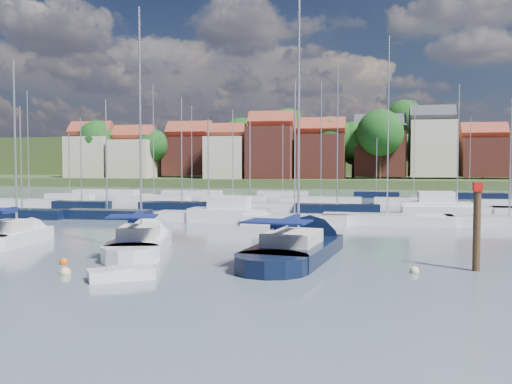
# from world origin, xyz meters

# --- Properties ---
(ground) EXTENTS (260.00, 260.00, 0.00)m
(ground) POSITION_xyz_m (0.00, 40.00, 0.00)
(ground) COLOR #4C5C67
(ground) RESTS_ON ground
(sailboat_left) EXTENTS (3.09, 9.53, 12.87)m
(sailboat_left) POSITION_xyz_m (-15.79, 5.17, 0.37)
(sailboat_left) COLOR silver
(sailboat_left) RESTS_ON ground
(sailboat_centre) EXTENTS (5.81, 11.85, 15.57)m
(sailboat_centre) POSITION_xyz_m (-6.84, 4.17, 0.35)
(sailboat_centre) COLOR silver
(sailboat_centre) RESTS_ON ground
(sailboat_navy) EXTENTS (5.53, 14.22, 19.07)m
(sailboat_navy) POSITION_xyz_m (3.01, 4.24, 0.34)
(sailboat_navy) COLOR black
(sailboat_navy) RESTS_ON ground
(tender) EXTENTS (3.12, 2.69, 0.62)m
(tender) POSITION_xyz_m (-4.23, -4.83, 0.24)
(tender) COLOR silver
(tender) RESTS_ON ground
(timber_piling) EXTENTS (0.40, 0.40, 6.53)m
(timber_piling) POSITION_xyz_m (11.76, 0.32, 1.21)
(timber_piling) COLOR #4C331E
(timber_piling) RESTS_ON ground
(buoy_b) EXTENTS (0.50, 0.50, 0.50)m
(buoy_b) POSITION_xyz_m (-7.21, -4.35, 0.00)
(buoy_b) COLOR beige
(buoy_b) RESTS_ON ground
(buoy_c) EXTENTS (0.45, 0.45, 0.45)m
(buoy_c) POSITION_xyz_m (-8.73, -1.85, 0.00)
(buoy_c) COLOR #D85914
(buoy_c) RESTS_ON ground
(buoy_d) EXTENTS (0.48, 0.48, 0.48)m
(buoy_d) POSITION_xyz_m (1.12, -2.29, 0.00)
(buoy_d) COLOR beige
(buoy_d) RESTS_ON ground
(buoy_e) EXTENTS (0.42, 0.42, 0.42)m
(buoy_e) POSITION_xyz_m (0.90, 6.74, 0.00)
(buoy_e) COLOR beige
(buoy_e) RESTS_ON ground
(buoy_f) EXTENTS (0.44, 0.44, 0.44)m
(buoy_f) POSITION_xyz_m (8.80, -0.83, 0.00)
(buoy_f) COLOR beige
(buoy_f) RESTS_ON ground
(marina_field) EXTENTS (79.62, 41.41, 15.93)m
(marina_field) POSITION_xyz_m (1.91, 35.15, 0.43)
(marina_field) COLOR silver
(marina_field) RESTS_ON ground
(far_shore_town) EXTENTS (212.46, 90.00, 22.27)m
(far_shore_town) POSITION_xyz_m (2.23, 132.67, 4.61)
(far_shore_town) COLOR #44582C
(far_shore_town) RESTS_ON ground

